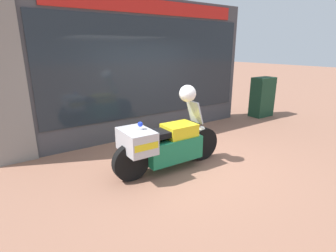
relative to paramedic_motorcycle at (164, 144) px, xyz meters
The scene contains 6 objects.
ground_plane 0.85m from the paramedic_motorcycle, 14.42° to the left, with size 60.00×60.00×0.00m, color #8E604C.
shop_building 2.47m from the paramedic_motorcycle, 83.34° to the left, with size 6.63×0.55×3.37m.
window_display 2.40m from the paramedic_motorcycle, 66.01° to the left, with size 5.37×0.30×1.79m.
paramedic_motorcycle is the anchor object (origin of this frame).
utility_cabinet 5.20m from the paramedic_motorcycle, 17.22° to the left, with size 0.75×0.46×1.29m, color #193D28.
white_helmet 1.04m from the paramedic_motorcycle, ahead, with size 0.32×0.32×0.32m, color white.
Camera 1 is at (-3.14, -3.93, 2.24)m, focal length 28.00 mm.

